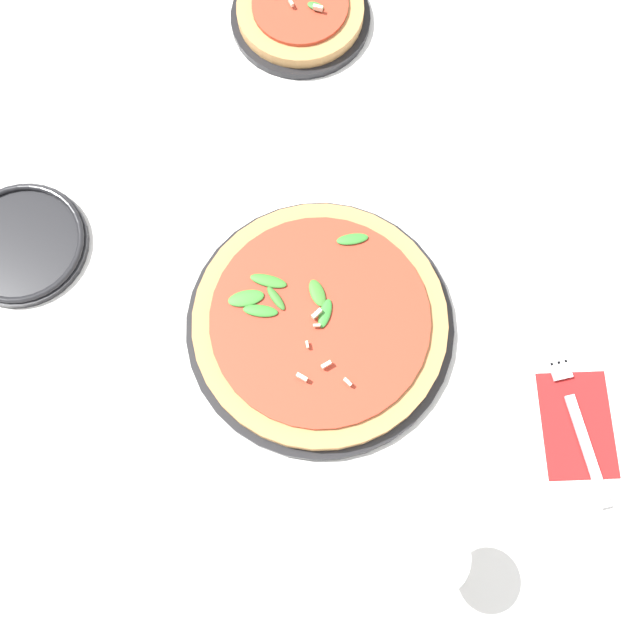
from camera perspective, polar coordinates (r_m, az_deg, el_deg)
The scene contains 7 objects.
ground_plane at distance 0.95m, azimuth 1.86°, elevation 1.57°, with size 6.00×6.00×0.00m, color white.
pizza_arugula_main at distance 0.92m, azimuth -0.01°, elevation -0.23°, with size 0.33×0.33×0.05m.
pizza_personal_side at distance 1.14m, azimuth -1.66°, elevation 22.33°, with size 0.20×0.20×0.05m.
wine_glass at distance 0.80m, azimuth 8.07°, elevation -17.42°, with size 0.08×0.08×0.15m.
napkin at distance 0.96m, azimuth 19.02°, elevation -7.55°, with size 0.14×0.10×0.01m.
fork at distance 0.95m, azimuth 18.96°, elevation -7.04°, with size 0.22×0.04×0.00m.
side_plate_white at distance 1.04m, azimuth -21.83°, elevation 5.42°, with size 0.17×0.17×0.02m.
Camera 1 is at (-0.30, 0.07, 0.90)m, focal length 42.00 mm.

